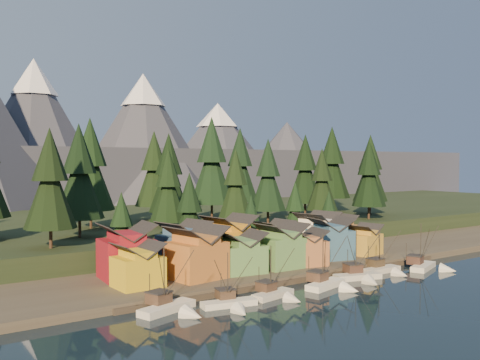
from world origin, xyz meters
TOP-DOWN VIEW (x-y plane):
  - ground at (0.00, 0.00)m, footprint 500.00×500.00m
  - shore_strip at (0.00, 40.00)m, footprint 400.00×50.00m
  - hillside at (0.00, 90.00)m, footprint 420.00×100.00m
  - dock at (0.00, 16.50)m, footprint 80.00×4.00m
  - mountain_ridge at (-4.20, 213.59)m, footprint 560.00×190.00m
  - boat_0 at (-31.90, 10.71)m, footprint 10.86×11.30m
  - boat_1 at (-22.67, 7.73)m, footprint 9.84×10.40m
  - boat_2 at (-12.83, 8.12)m, footprint 9.03×9.53m
  - boat_3 at (-0.11, 7.99)m, footprint 10.26×10.73m
  - boat_4 at (9.67, 9.45)m, footprint 10.39×10.85m
  - boat_5 at (19.33, 11.19)m, footprint 9.54×10.40m
  - boat_6 at (29.81, 8.07)m, footprint 10.31×10.76m
  - house_front_0 at (-31.63, 24.12)m, footprint 8.11×7.69m
  - house_front_1 at (-19.56, 24.27)m, footprint 10.75×10.42m
  - house_front_2 at (-9.37, 23.90)m, footprint 9.60×9.65m
  - house_front_3 at (0.52, 23.30)m, footprint 9.27×8.85m
  - house_front_4 at (6.69, 22.33)m, footprint 9.13×9.56m
  - house_front_5 at (16.13, 24.49)m, footprint 10.63×10.05m
  - house_front_6 at (26.64, 23.73)m, footprint 8.24×7.92m
  - house_back_0 at (-30.29, 32.19)m, footprint 10.39×10.05m
  - house_back_1 at (-17.36, 33.02)m, footprint 10.08×10.17m
  - house_back_2 at (-5.98, 33.25)m, footprint 10.72×10.00m
  - house_back_3 at (6.18, 33.04)m, footprint 9.02×8.18m
  - house_back_4 at (19.16, 31.99)m, footprint 10.59×10.30m
  - house_back_5 at (27.57, 33.31)m, footprint 7.66×7.76m
  - tree_hill_2 at (-40.00, 48.00)m, footprint 10.60×10.60m
  - tree_hill_3 at (-30.00, 60.00)m, footprint 11.46×11.46m
  - tree_hill_4 at (-22.00, 75.00)m, footprint 12.63×12.63m
  - tree_hill_5 at (-12.00, 50.00)m, footprint 9.06×9.06m
  - tree_hill_6 at (-4.00, 65.00)m, footprint 10.91×10.91m
  - tree_hill_7 at (6.00, 48.00)m, footprint 9.07×9.07m
  - tree_hill_8 at (14.00, 72.00)m, footprint 13.38×13.38m
  - tree_hill_9 at (22.00, 55.00)m, footprint 10.41×10.41m
  - tree_hill_10 at (30.00, 80.00)m, footprint 12.39×12.39m
  - tree_hill_11 at (38.00, 50.00)m, footprint 9.31×9.31m
  - tree_hill_12 at (46.00, 66.00)m, footprint 11.42×11.42m
  - tree_hill_13 at (56.00, 48.00)m, footprint 10.43×10.43m
  - tree_hill_14 at (64.00, 72.00)m, footprint 12.94×12.94m
  - tree_hill_15 at (0.00, 82.00)m, footprint 11.56×11.56m
  - tree_hill_17 at (68.00, 58.00)m, footprint 11.51×11.51m
  - tree_shore_0 at (-28.00, 40.00)m, footprint 6.91×6.91m
  - tree_shore_1 at (-12.00, 40.00)m, footprint 8.51×8.51m
  - tree_shore_2 at (5.00, 40.00)m, footprint 6.17×6.17m
  - tree_shore_3 at (19.00, 40.00)m, footprint 7.40×7.40m
  - tree_shore_4 at (31.00, 40.00)m, footprint 6.21×6.21m

SIDE VIEW (x-z plane):
  - ground at x=0.00m, z-range 0.00..0.00m
  - dock at x=0.00m, z-range 0.00..1.00m
  - shore_strip at x=0.00m, z-range 0.00..1.50m
  - boat_1 at x=-22.67m, z-range -3.15..6.65m
  - boat_2 at x=-12.83m, z-range -3.13..6.98m
  - boat_5 at x=19.33m, z-range -3.35..7.32m
  - boat_4 at x=9.67m, z-range -3.49..7.60m
  - boat_0 at x=-31.90m, z-range -3.60..7.77m
  - boat_6 at x=29.81m, z-range -3.51..7.72m
  - boat_3 at x=-0.11m, z-range -3.51..7.76m
  - hillside at x=0.00m, z-range 0.00..6.00m
  - house_front_6 at x=26.64m, z-range 1.68..8.87m
  - house_front_4 at x=6.69m, z-range 1.69..9.30m
  - house_front_0 at x=-31.63m, z-range 1.70..9.56m
  - house_front_2 at x=-9.37m, z-range 1.71..9.92m
  - house_back_3 at x=6.18m, z-range 1.72..10.26m
  - house_back_5 at x=27.57m, z-range 1.71..10.33m
  - house_front_3 at x=0.52m, z-range 1.74..11.01m
  - house_front_5 at x=16.13m, z-range 1.74..11.10m
  - house_back_4 at x=19.16m, z-range 1.75..11.59m
  - house_back_1 at x=-17.36m, z-range 1.75..11.64m
  - house_front_1 at x=-19.56m, z-range 1.75..11.71m
  - house_back_0 at x=-30.29m, z-range 1.76..12.15m
  - house_back_2 at x=-5.98m, z-range 1.76..12.24m
  - tree_shore_2 at x=5.00m, z-range 2.16..16.52m
  - tree_shore_4 at x=31.00m, z-range 2.16..16.62m
  - tree_shore_0 at x=-28.00m, z-range 2.24..18.33m
  - tree_shore_3 at x=19.00m, z-range 2.30..19.54m
  - tree_shore_1 at x=-12.00m, z-range 2.42..22.25m
  - tree_hill_5 at x=-12.00m, z-range 6.98..28.09m
  - tree_hill_7 at x=6.00m, z-range 6.98..28.10m
  - tree_hill_11 at x=38.00m, z-range 7.01..28.69m
  - tree_hill_9 at x=22.00m, z-range 7.13..31.37m
  - tree_hill_13 at x=56.00m, z-range 7.13..31.43m
  - tree_hill_2 at x=-40.00m, z-range 7.15..31.86m
  - tree_hill_6 at x=-4.00m, z-range 7.19..32.61m
  - tree_hill_12 at x=46.00m, z-range 7.24..33.84m
  - tree_hill_3 at x=-30.00m, z-range 7.25..33.93m
  - tree_hill_17 at x=68.00m, z-range 7.25..34.06m
  - tree_hill_15 at x=0.00m, z-range 7.26..34.20m
  - tree_hill_10 at x=30.00m, z-range 7.35..36.22m
  - tree_hill_4 at x=-22.00m, z-range 7.38..36.79m
  - tree_hill_14 at x=64.00m, z-range 7.41..37.56m
  - tree_hill_8 at x=14.00m, z-range 7.46..38.63m
  - mountain_ridge at x=-4.20m, z-range -18.94..71.06m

